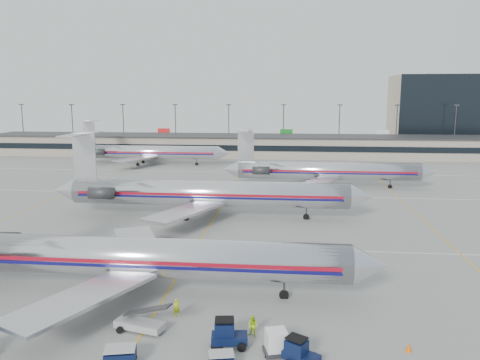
# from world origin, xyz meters

# --- Properties ---
(ground) EXTENTS (260.00, 260.00, 0.00)m
(ground) POSITION_xyz_m (0.00, 0.00, 0.00)
(ground) COLOR gray
(ground) RESTS_ON ground
(apron_markings) EXTENTS (160.00, 0.15, 0.02)m
(apron_markings) POSITION_xyz_m (0.00, 10.00, 0.01)
(apron_markings) COLOR silver
(apron_markings) RESTS_ON ground
(terminal) EXTENTS (162.00, 17.00, 6.25)m
(terminal) POSITION_xyz_m (0.00, 97.97, 3.16)
(terminal) COLOR gray
(terminal) RESTS_ON ground
(light_mast_row) EXTENTS (163.60, 0.40, 15.28)m
(light_mast_row) POSITION_xyz_m (0.00, 112.00, 8.58)
(light_mast_row) COLOR #38383D
(light_mast_row) RESTS_ON ground
(distant_building) EXTENTS (30.00, 20.00, 25.00)m
(distant_building) POSITION_xyz_m (62.00, 128.00, 12.50)
(distant_building) COLOR tan
(distant_building) RESTS_ON ground
(jet_foreground) EXTENTS (44.32, 26.10, 11.60)m
(jet_foreground) POSITION_xyz_m (-3.75, -3.71, 3.37)
(jet_foreground) COLOR silver
(jet_foreground) RESTS_ON ground
(jet_second_row) EXTENTS (47.19, 27.79, 12.35)m
(jet_second_row) POSITION_xyz_m (-1.75, 23.78, 3.58)
(jet_second_row) COLOR silver
(jet_second_row) RESTS_ON ground
(jet_third_row) EXTENTS (41.30, 25.40, 11.29)m
(jet_third_row) POSITION_xyz_m (17.54, 49.24, 3.28)
(jet_third_row) COLOR silver
(jet_third_row) RESTS_ON ground
(jet_back_row) EXTENTS (42.12, 25.91, 11.52)m
(jet_back_row) POSITION_xyz_m (-26.08, 76.32, 3.34)
(jet_back_row) COLOR silver
(jet_back_row) RESTS_ON ground
(tug_center) EXTENTS (2.66, 1.55, 2.05)m
(tug_center) POSITION_xyz_m (6.54, -12.13, 0.94)
(tug_center) COLOR #091232
(tug_center) RESTS_ON ground
(tug_right) EXTENTS (2.64, 2.26, 1.93)m
(tug_right) POSITION_xyz_m (11.51, -13.95, 0.88)
(tug_right) COLOR #091232
(tug_right) RESTS_ON ground
(cart_inner) EXTENTS (2.26, 1.78, 1.14)m
(cart_inner) POSITION_xyz_m (-0.16, -15.01, 0.60)
(cart_inner) COLOR #091232
(cart_inner) RESTS_ON ground
(cart_outer) EXTENTS (1.85, 1.45, 0.94)m
(cart_outer) POSITION_xyz_m (6.47, -14.66, 0.50)
(cart_outer) COLOR #091232
(cart_outer) RESTS_ON ground
(uld_container) EXTENTS (1.96, 1.77, 1.74)m
(uld_container) POSITION_xyz_m (9.99, -12.81, 0.88)
(uld_container) COLOR #2D2D30
(uld_container) RESTS_ON ground
(belt_loader) EXTENTS (4.59, 2.26, 2.35)m
(belt_loader) POSITION_xyz_m (-0.20, -10.53, 0.63)
(belt_loader) COLOR #9C9C9C
(belt_loader) RESTS_ON ground
(ramp_worker_near) EXTENTS (0.65, 0.56, 1.50)m
(ramp_worker_near) POSITION_xyz_m (1.96, -8.05, 0.75)
(ramp_worker_near) COLOR #ACC012
(ramp_worker_near) RESTS_ON ground
(ramp_worker_far) EXTENTS (0.96, 0.88, 1.60)m
(ramp_worker_far) POSITION_xyz_m (8.22, -10.52, 0.80)
(ramp_worker_far) COLOR #B5E815
(ramp_worker_far) RESTS_ON ground
(cone_right) EXTENTS (0.61, 0.61, 0.64)m
(cone_right) POSITION_xyz_m (19.09, -11.50, 0.32)
(cone_right) COLOR #E35E07
(cone_right) RESTS_ON ground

